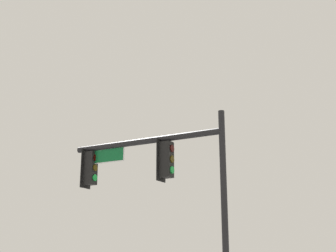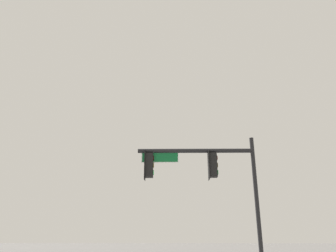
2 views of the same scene
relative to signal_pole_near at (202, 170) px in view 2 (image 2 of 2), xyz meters
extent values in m
cylinder|color=black|center=(-2.31, 0.01, -1.42)|extent=(0.18, 0.18, 5.83)
cylinder|color=black|center=(0.31, 0.00, 0.90)|extent=(5.22, 0.21, 0.19)
cube|color=black|center=(-0.29, 0.00, 0.23)|extent=(0.03, 0.52, 1.30)
cube|color=black|center=(-0.48, 0.00, 0.23)|extent=(0.36, 0.32, 1.10)
cylinder|color=black|center=(-0.48, 0.00, 0.84)|extent=(0.04, 0.04, 0.12)
cylinder|color=#340503|center=(-0.68, 0.00, 0.56)|extent=(0.03, 0.22, 0.22)
cylinder|color=#392D05|center=(-0.68, 0.00, 0.23)|extent=(0.03, 0.22, 0.22)
cylinder|color=green|center=(-0.68, 0.00, -0.10)|extent=(0.03, 0.22, 0.22)
cube|color=black|center=(2.59, -0.01, 0.23)|extent=(0.03, 0.52, 1.30)
cube|color=black|center=(2.40, -0.01, 0.23)|extent=(0.36, 0.32, 1.10)
cylinder|color=black|center=(2.40, -0.01, 0.84)|extent=(0.04, 0.04, 0.12)
cylinder|color=#340503|center=(2.20, -0.01, 0.56)|extent=(0.03, 0.22, 0.22)
cylinder|color=#392D05|center=(2.20, -0.01, 0.23)|extent=(0.03, 0.22, 0.22)
cylinder|color=green|center=(2.20, -0.01, -0.10)|extent=(0.03, 0.22, 0.22)
cube|color=#0F602D|center=(1.91, 0.00, 0.59)|extent=(1.62, 0.04, 0.42)
cube|color=white|center=(1.91, 0.00, 0.59)|extent=(1.68, 0.03, 0.48)
camera|label=1|loc=(-7.15, 12.18, -2.68)|focal=50.00mm
camera|label=2|loc=(1.38, 14.48, -2.99)|focal=35.00mm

